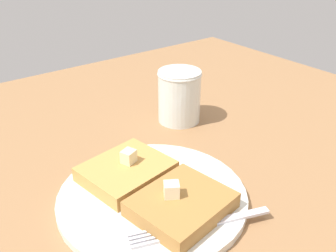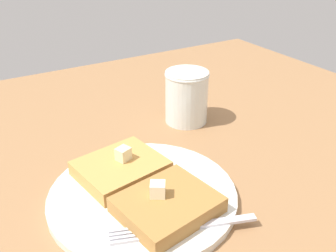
% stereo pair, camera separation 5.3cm
% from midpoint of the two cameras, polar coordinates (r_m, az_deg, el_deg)
% --- Properties ---
extents(table_surface, '(1.00, 1.00, 0.03)m').
position_cam_midpoint_polar(table_surface, '(0.52, 6.65, -8.61)').
color(table_surface, '#966B44').
rests_on(table_surface, ground).
extents(plate, '(0.23, 0.23, 0.01)m').
position_cam_midpoint_polar(plate, '(0.46, -0.55, -10.53)').
color(plate, silver).
rests_on(plate, table_surface).
extents(toast_slice_left, '(0.10, 0.12, 0.02)m').
position_cam_midpoint_polar(toast_slice_left, '(0.43, 3.53, -12.03)').
color(toast_slice_left, '#A57439').
rests_on(toast_slice_left, plate).
extents(toast_slice_middle, '(0.10, 0.12, 0.02)m').
position_cam_midpoint_polar(toast_slice_middle, '(0.48, -4.11, -6.53)').
color(toast_slice_middle, '#C99048').
rests_on(toast_slice_middle, plate).
extents(butter_pat_primary, '(0.02, 0.02, 0.02)m').
position_cam_midpoint_polar(butter_pat_primary, '(0.42, 2.08, -9.76)').
color(butter_pat_primary, '#F8EECB').
rests_on(butter_pat_primary, toast_slice_left).
extents(butter_pat_secondary, '(0.02, 0.02, 0.02)m').
position_cam_midpoint_polar(butter_pat_secondary, '(0.48, -3.71, -4.36)').
color(butter_pat_secondary, beige).
rests_on(butter_pat_secondary, toast_slice_middle).
extents(fork, '(0.07, 0.16, 0.00)m').
position_cam_midpoint_polar(fork, '(0.41, 4.90, -15.45)').
color(fork, silver).
rests_on(fork, plate).
extents(syrup_jar, '(0.07, 0.07, 0.09)m').
position_cam_midpoint_polar(syrup_jar, '(0.62, 5.26, 4.22)').
color(syrup_jar, '#391805').
rests_on(syrup_jar, table_surface).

